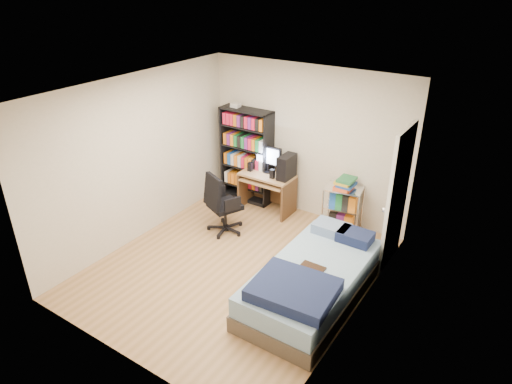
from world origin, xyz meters
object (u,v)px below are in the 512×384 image
Objects in this scene: media_shelf at (247,155)px; office_chair at (223,213)px; computer_desk at (273,178)px; bed at (312,281)px.

media_shelf reaches higher than office_chair.
media_shelf is 0.68m from computer_desk.
computer_desk is 1.11m from office_chair.
media_shelf is at bearing 169.08° from computer_desk.
office_chair reaches higher than bed.
media_shelf is at bearing 130.09° from office_chair.
office_chair is at bearing -105.78° from computer_desk.
media_shelf reaches higher than computer_desk.
office_chair is (-0.29, -1.03, -0.30)m from computer_desk.
office_chair is 0.46× the size of bed.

